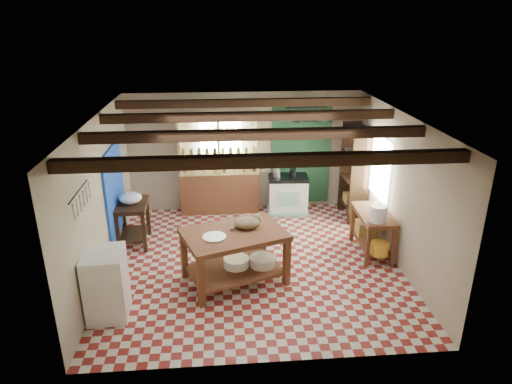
{
  "coord_description": "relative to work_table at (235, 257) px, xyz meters",
  "views": [
    {
      "loc": [
        -0.56,
        -7.05,
        4.11
      ],
      "look_at": [
        0.07,
        0.3,
        1.22
      ],
      "focal_mm": 32.0,
      "sensor_mm": 36.0,
      "label": 1
    }
  ],
  "objects": [
    {
      "name": "basin_small",
      "position": [
        0.46,
        0.06,
        -0.13
      ],
      "size": [
        0.54,
        0.54,
        0.15
      ],
      "primitive_type": "cylinder",
      "rotation": [
        0.0,
        0.0,
        0.34
      ],
      "color": "white",
      "rests_on": "work_table"
    },
    {
      "name": "blue_wall_patch",
      "position": [
        -2.12,
        1.46,
        0.66
      ],
      "size": [
        0.04,
        1.4,
        1.6
      ],
      "primitive_type": "cube",
      "color": "blue",
      "rests_on": "wall_left"
    },
    {
      "name": "window_back",
      "position": [
        -0.15,
        3.04,
        1.26
      ],
      "size": [
        0.9,
        0.02,
        0.8
      ],
      "primitive_type": "cube",
      "color": "silver",
      "rests_on": "wall_back"
    },
    {
      "name": "wall_right",
      "position": [
        2.85,
        0.56,
        0.86
      ],
      "size": [
        0.04,
        5.0,
        2.6
      ],
      "primitive_type": "cube",
      "color": "#BAAD95",
      "rests_on": "floor"
    },
    {
      "name": "white_bucket",
      "position": [
        2.47,
        0.39,
        0.5
      ],
      "size": [
        0.29,
        0.29,
        0.29
      ],
      "primitive_type": "cylinder",
      "rotation": [
        0.0,
        0.0,
        -0.02
      ],
      "color": "white",
      "rests_on": "right_counter"
    },
    {
      "name": "wall_left",
      "position": [
        -2.15,
        0.56,
        0.86
      ],
      "size": [
        0.04,
        5.0,
        2.6
      ],
      "primitive_type": "cube",
      "color": "#BAAD95",
      "rests_on": "floor"
    },
    {
      "name": "tall_rack",
      "position": [
        2.63,
        2.36,
        0.56
      ],
      "size": [
        0.4,
        0.86,
        2.0
      ],
      "primitive_type": "cube",
      "color": "#331F12",
      "rests_on": "floor"
    },
    {
      "name": "pot_rack",
      "position": [
        1.6,
        2.61,
        1.74
      ],
      "size": [
        0.86,
        0.12,
        0.36
      ],
      "primitive_type": "cube",
      "color": "black",
      "rests_on": "ceiling"
    },
    {
      "name": "cat",
      "position": [
        0.22,
        0.13,
        0.54
      ],
      "size": [
        0.52,
        0.48,
        0.19
      ],
      "primitive_type": "ellipsoid",
      "rotation": [
        0.0,
        0.0,
        0.52
      ],
      "color": "#9A8159",
      "rests_on": "work_table"
    },
    {
      "name": "work_table",
      "position": [
        0.0,
        0.0,
        0.0
      ],
      "size": [
        1.83,
        1.51,
        0.89
      ],
      "primitive_type": "cube",
      "rotation": [
        0.0,
        0.0,
        0.34
      ],
      "color": "brown",
      "rests_on": "floor"
    },
    {
      "name": "prep_table",
      "position": [
        -1.85,
        1.47,
        -0.02
      ],
      "size": [
        0.6,
        0.85,
        0.84
      ],
      "primitive_type": "cube",
      "rotation": [
        0.0,
        0.0,
        0.03
      ],
      "color": "#331F12",
      "rests_on": "floor"
    },
    {
      "name": "ceiling_beams",
      "position": [
        0.35,
        0.56,
        2.04
      ],
      "size": [
        5.0,
        3.8,
        0.15
      ],
      "primitive_type": "cube",
      "color": "#331F12",
      "rests_on": "ceiling"
    },
    {
      "name": "wall_back",
      "position": [
        0.35,
        3.06,
        0.86
      ],
      "size": [
        5.0,
        0.04,
        2.6
      ],
      "primitive_type": "cube",
      "color": "#BAAD95",
      "rests_on": "floor"
    },
    {
      "name": "right_counter",
      "position": [
        2.53,
        0.74,
        -0.05
      ],
      "size": [
        0.58,
        1.12,
        0.8
      ],
      "primitive_type": "cube",
      "rotation": [
        0.0,
        0.0,
        -0.02
      ],
      "color": "brown",
      "rests_on": "floor"
    },
    {
      "name": "shelving_unit",
      "position": [
        -0.2,
        2.87,
        0.66
      ],
      "size": [
        1.7,
        0.34,
        2.2
      ],
      "primitive_type": "cube",
      "color": "#D0B678",
      "rests_on": "floor"
    },
    {
      "name": "white_cabinet",
      "position": [
        -1.87,
        -0.73,
        0.06
      ],
      "size": [
        0.6,
        0.7,
        1.0
      ],
      "primitive_type": "cube",
      "rotation": [
        0.0,
        0.0,
        0.07
      ],
      "color": "white",
      "rests_on": "floor"
    },
    {
      "name": "window_right",
      "position": [
        2.83,
        1.56,
        0.96
      ],
      "size": [
        0.02,
        1.3,
        1.2
      ],
      "primitive_type": "cube",
      "color": "silver",
      "rests_on": "wall_right"
    },
    {
      "name": "kettle_right",
      "position": [
        1.38,
        2.71,
        0.47
      ],
      "size": [
        0.15,
        0.15,
        0.18
      ],
      "primitive_type": "cylinder",
      "rotation": [
        0.0,
        0.0,
        -0.06
      ],
      "color": "black",
      "rests_on": "stove"
    },
    {
      "name": "basin_large",
      "position": [
        0.03,
        0.06,
        -0.14
      ],
      "size": [
        0.54,
        0.54,
        0.15
      ],
      "primitive_type": "cylinder",
      "rotation": [
        0.0,
        0.0,
        0.34
      ],
      "color": "white",
      "rests_on": "work_table"
    },
    {
      "name": "utensil_rail",
      "position": [
        -2.09,
        -0.64,
        1.34
      ],
      "size": [
        0.06,
        0.9,
        0.28
      ],
      "primitive_type": "cube",
      "color": "black",
      "rests_on": "wall_left"
    },
    {
      "name": "enamel_bowl",
      "position": [
        -1.85,
        1.47,
        0.5
      ],
      "size": [
        0.42,
        0.42,
        0.2
      ],
      "primitive_type": "ellipsoid",
      "rotation": [
        0.0,
        0.0,
        0.03
      ],
      "color": "white",
      "rests_on": "prep_table"
    },
    {
      "name": "wall_front",
      "position": [
        0.35,
        -1.94,
        0.86
      ],
      "size": [
        5.0,
        0.04,
        2.6
      ],
      "primitive_type": "cube",
      "color": "#BAAD95",
      "rests_on": "floor"
    },
    {
      "name": "ceiling",
      "position": [
        0.35,
        0.56,
        2.16
      ],
      "size": [
        5.0,
        5.0,
        0.02
      ],
      "primitive_type": "cube",
      "color": "#45464A",
      "rests_on": "wall_back"
    },
    {
      "name": "green_wall_patch",
      "position": [
        1.6,
        3.03,
        0.81
      ],
      "size": [
        1.3,
        0.04,
        2.3
      ],
      "primitive_type": "cube",
      "color": "#1F4E2F",
      "rests_on": "wall_back"
    },
    {
      "name": "wicker_basket",
      "position": [
        2.54,
        1.04,
        -0.1
      ],
      "size": [
        0.39,
        0.32,
        0.27
      ],
      "primitive_type": "cube",
      "rotation": [
        0.0,
        0.0,
        -0.02
      ],
      "color": "#AC8B45",
      "rests_on": "right_counter"
    },
    {
      "name": "yellow_tub",
      "position": [
        2.52,
        0.29,
        -0.12
      ],
      "size": [
        0.31,
        0.31,
        0.22
      ],
      "primitive_type": "cylinder",
      "rotation": [
        0.0,
        0.0,
        -0.02
      ],
      "color": "gold",
      "rests_on": "right_counter"
    },
    {
      "name": "floor",
      "position": [
        0.35,
        0.56,
        -0.45
      ],
      "size": [
        5.0,
        5.0,
        0.02
      ],
      "primitive_type": "cube",
      "color": "maroon",
      "rests_on": "ground"
    },
    {
      "name": "steel_tray",
      "position": [
        -0.31,
        -0.16,
        0.46
      ],
      "size": [
        0.47,
        0.47,
        0.02
      ],
      "primitive_type": "cylinder",
      "rotation": [
        0.0,
        0.0,
        0.34
      ],
      "color": "#B7B7BF",
      "rests_on": "work_table"
    },
    {
      "name": "kettle_left",
      "position": [
        1.03,
        2.73,
        0.49
      ],
      "size": [
        0.19,
        0.19,
        0.21
      ],
      "primitive_type": "cylinder",
      "rotation": [
        0.0,
        0.0,
        -0.06
      ],
      "color": "#B7B7BF",
      "rests_on": "stove"
    },
    {
      "name": "stove",
      "position": [
        1.28,
        2.71,
        -0.03
      ],
      "size": [
        0.88,
        0.62,
        0.83
      ],
      "primitive_type": "cube",
      "rotation": [
        0.0,
        0.0,
        -0.06
      ],
      "color": "white",
      "rests_on": "floor"
    }
  ]
}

